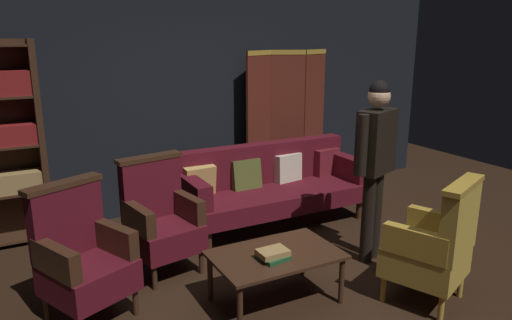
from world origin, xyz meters
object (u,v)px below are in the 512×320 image
at_px(velvet_couch, 271,183).
at_px(book_green_cloth, 273,257).
at_px(armchair_gilt_accent, 435,245).
at_px(armchair_wing_left, 82,256).
at_px(coffee_table, 276,259).
at_px(armchair_wing_right, 161,219).
at_px(folding_screen, 287,121).
at_px(standing_figure, 375,155).
at_px(book_tan_leather, 273,252).

bearing_deg(velvet_couch, book_green_cloth, -119.62).
xyz_separation_m(armchair_gilt_accent, armchair_wing_left, (-2.47, 1.11, 0.00)).
bearing_deg(coffee_table, armchair_wing_right, 122.84).
height_order(coffee_table, armchair_gilt_accent, armchair_gilt_accent).
height_order(folding_screen, armchair_wing_right, folding_screen).
height_order(armchair_gilt_accent, standing_figure, standing_figure).
height_order(book_green_cloth, book_tan_leather, book_tan_leather).
bearing_deg(coffee_table, book_green_cloth, -133.13).
xyz_separation_m(folding_screen, book_green_cloth, (-1.58, -2.37, -0.55)).
bearing_deg(velvet_couch, folding_screen, 49.26).
bearing_deg(armchair_gilt_accent, coffee_table, 151.71).
height_order(velvet_couch, armchair_wing_left, armchair_wing_left).
relative_size(folding_screen, armchair_wing_right, 1.83).
bearing_deg(coffee_table, folding_screen, 56.66).
distance_m(folding_screen, armchair_wing_left, 3.43).
xyz_separation_m(armchair_gilt_accent, book_green_cloth, (-1.17, 0.52, -0.05)).
height_order(coffee_table, standing_figure, standing_figure).
height_order(folding_screen, book_tan_leather, folding_screen).
distance_m(folding_screen, book_green_cloth, 2.90).
relative_size(velvet_couch, armchair_gilt_accent, 2.04).
height_order(standing_figure, book_green_cloth, standing_figure).
relative_size(velvet_couch, armchair_wing_right, 2.04).
bearing_deg(coffee_table, velvet_couch, 61.17).
xyz_separation_m(velvet_couch, armchair_wing_right, (-1.45, -0.53, 0.03)).
height_order(armchair_wing_left, book_tan_leather, armchair_wing_left).
xyz_separation_m(velvet_couch, book_tan_leather, (-0.90, -1.58, 0.02)).
distance_m(folding_screen, book_tan_leather, 2.90).
bearing_deg(armchair_wing_right, standing_figure, -22.11).
xyz_separation_m(velvet_couch, armchair_gilt_accent, (0.27, -2.10, 0.03)).
relative_size(coffee_table, armchair_wing_left, 0.96).
bearing_deg(book_tan_leather, standing_figure, 13.95).
bearing_deg(velvet_couch, book_tan_leather, -119.62).
distance_m(standing_figure, book_green_cloth, 1.42).
height_order(armchair_wing_right, book_green_cloth, armchair_wing_right).
bearing_deg(folding_screen, standing_figure, -99.07).
bearing_deg(armchair_wing_right, coffee_table, -57.16).
bearing_deg(folding_screen, velvet_couch, -130.74).
relative_size(coffee_table, book_green_cloth, 4.88).
xyz_separation_m(velvet_couch, standing_figure, (0.35, -1.27, 0.57)).
bearing_deg(armchair_gilt_accent, folding_screen, 81.85).
relative_size(folding_screen, book_green_cloth, 9.27).
bearing_deg(book_green_cloth, standing_figure, 13.95).
relative_size(book_green_cloth, book_tan_leather, 0.89).
relative_size(armchair_gilt_accent, book_tan_leather, 4.53).
xyz_separation_m(coffee_table, book_tan_leather, (-0.07, -0.07, 0.10)).
relative_size(coffee_table, book_tan_leather, 4.36).
bearing_deg(book_tan_leather, coffee_table, 46.87).
relative_size(coffee_table, standing_figure, 0.59).
xyz_separation_m(velvet_couch, book_green_cloth, (-0.90, -1.58, -0.02)).
bearing_deg(book_tan_leather, armchair_wing_left, 155.61).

